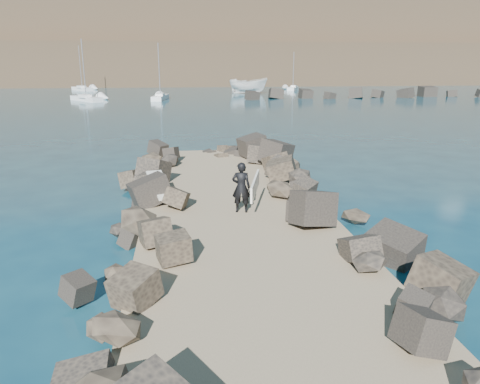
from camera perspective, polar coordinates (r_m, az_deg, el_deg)
The scene contains 13 objects.
ground at distance 15.61m, azimuth -0.46°, elevation -4.33°, with size 800.00×800.00×0.00m, color #0F384C.
jetty at distance 13.64m, azimuth 0.52°, elevation -5.98°, with size 6.00×26.00×0.60m, color #8C7759.
riprap_left at distance 13.98m, azimuth -11.66°, elevation -4.89°, with size 2.60×22.00×1.00m, color black.
riprap_right at distance 14.67m, azimuth 11.58°, elevation -3.91°, with size 2.60×22.00×1.00m, color black.
breakwater_secondary at distance 78.80m, azimuth 21.05°, elevation 11.13°, with size 52.00×4.00×1.20m, color black.
headland at distance 175.29m, azimuth -3.48°, elevation 19.03°, with size 360.00×140.00×32.00m, color #2D4919.
surfboard_resting at distance 16.70m, azimuth -9.70°, elevation 0.51°, with size 0.56×2.26×0.08m, color white.
boat_imported at distance 83.82m, azimuth 1.01°, elevation 12.84°, with size 2.59×6.88×2.66m, color white.
surfer_with_board at distance 15.03m, azimuth 0.39°, elevation 0.60°, with size 1.08×1.99×1.65m.
sailboat_b at distance 70.40m, azimuth -9.69°, elevation 11.31°, with size 2.41×6.81×8.09m.
sailboat_d at distance 94.20m, azimuth 6.48°, elevation 12.45°, with size 3.47×5.99×7.29m.
sailboat_e at distance 96.68m, azimuth -18.68°, elevation 11.83°, with size 5.10×6.69×8.44m.
sailboat_a at distance 70.25m, azimuth -18.24°, elevation 10.75°, with size 5.40×6.63×8.52m.
Camera 1 is at (-1.70, -14.58, 5.31)m, focal length 35.00 mm.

